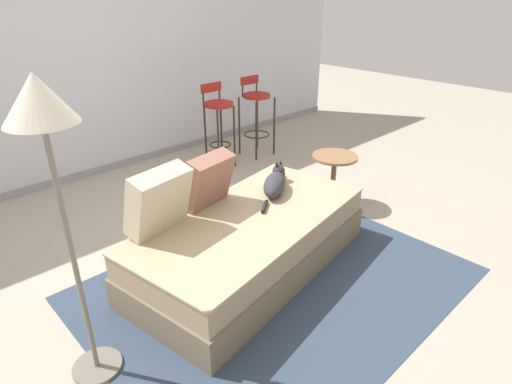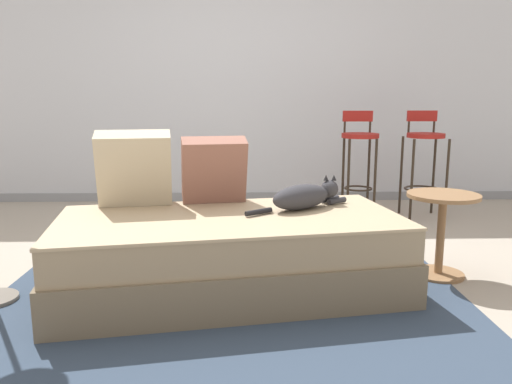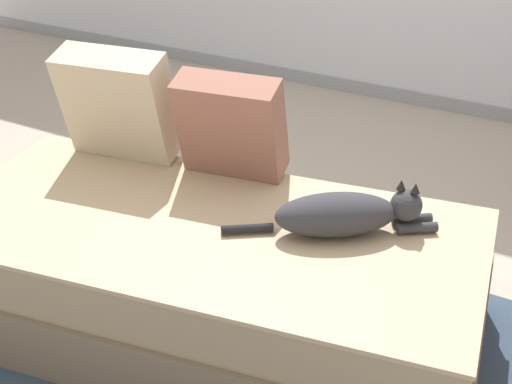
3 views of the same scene
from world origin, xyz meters
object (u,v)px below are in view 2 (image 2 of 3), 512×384
(throw_pillow_corner, at_px, (134,168))
(throw_pillow_middle, at_px, (214,170))
(couch, at_px, (231,253))
(bar_stool_by_doorway, at_px, (424,153))
(side_table, at_px, (442,223))
(cat, at_px, (305,196))
(bar_stool_near_window, at_px, (359,150))

(throw_pillow_corner, distance_m, throw_pillow_middle, 0.49)
(couch, xyz_separation_m, bar_stool_by_doorway, (1.76, 1.80, 0.38))
(couch, bearing_deg, side_table, 9.44)
(throw_pillow_corner, distance_m, cat, 1.06)
(throw_pillow_middle, distance_m, bar_stool_by_doorway, 2.36)
(couch, bearing_deg, bar_stool_near_window, 57.42)
(throw_pillow_corner, relative_size, side_table, 0.91)
(couch, relative_size, side_table, 3.93)
(couch, distance_m, throw_pillow_corner, 0.80)
(throw_pillow_corner, xyz_separation_m, cat, (1.04, -0.10, -0.16))
(throw_pillow_middle, bearing_deg, couch, -73.12)
(cat, bearing_deg, couch, -157.51)
(throw_pillow_middle, height_order, bar_stool_by_doorway, bar_stool_by_doorway)
(throw_pillow_corner, distance_m, bar_stool_by_doorway, 2.80)
(couch, xyz_separation_m, throw_pillow_corner, (-0.59, 0.28, 0.46))
(throw_pillow_middle, bearing_deg, side_table, -5.79)
(couch, height_order, cat, cat)
(throw_pillow_middle, relative_size, bar_stool_by_doorway, 0.44)
(cat, distance_m, bar_stool_by_doorway, 2.08)
(throw_pillow_corner, xyz_separation_m, bar_stool_by_doorway, (2.35, 1.52, -0.08))
(bar_stool_near_window, xyz_separation_m, side_table, (0.16, -1.58, -0.29))
(throw_pillow_middle, bearing_deg, bar_stool_near_window, 48.75)
(bar_stool_by_doorway, bearing_deg, cat, -129.05)
(bar_stool_near_window, bearing_deg, throw_pillow_corner, -138.98)
(couch, relative_size, bar_stool_near_window, 2.11)
(couch, relative_size, cat, 3.20)
(bar_stool_near_window, height_order, side_table, bar_stool_near_window)
(couch, xyz_separation_m, bar_stool_near_window, (1.15, 1.80, 0.41))
(couch, relative_size, throw_pillow_corner, 4.32)
(throw_pillow_corner, bearing_deg, side_table, -1.92)
(bar_stool_by_doorway, xyz_separation_m, side_table, (-0.44, -1.58, -0.26))
(couch, height_order, side_table, side_table)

